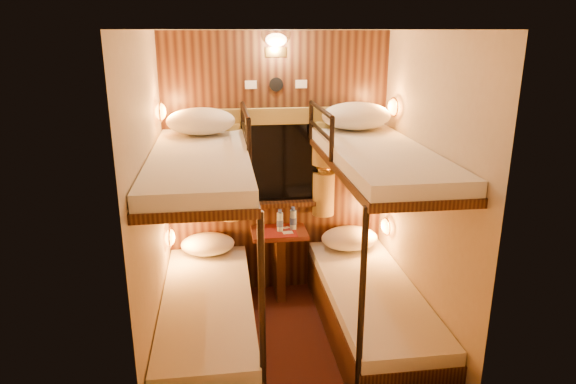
{
  "coord_description": "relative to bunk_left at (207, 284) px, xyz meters",
  "views": [
    {
      "loc": [
        -0.51,
        -3.48,
        2.39
      ],
      "look_at": [
        -0.01,
        0.15,
        1.24
      ],
      "focal_mm": 32.0,
      "sensor_mm": 36.0,
      "label": 1
    }
  ],
  "objects": [
    {
      "name": "floor",
      "position": [
        0.65,
        -0.07,
        -0.56
      ],
      "size": [
        2.1,
        2.1,
        0.0
      ],
      "primitive_type": "plane",
      "color": "#340F0E",
      "rests_on": "ground"
    },
    {
      "name": "ceiling",
      "position": [
        0.65,
        -0.07,
        1.84
      ],
      "size": [
        2.1,
        2.1,
        0.0
      ],
      "primitive_type": "plane",
      "rotation": [
        3.14,
        0.0,
        0.0
      ],
      "color": "silver",
      "rests_on": "wall_back"
    },
    {
      "name": "wall_back",
      "position": [
        0.65,
        0.98,
        0.64
      ],
      "size": [
        2.4,
        0.0,
        2.4
      ],
      "primitive_type": "plane",
      "rotation": [
        1.57,
        0.0,
        0.0
      ],
      "color": "#C6B293",
      "rests_on": "floor"
    },
    {
      "name": "wall_front",
      "position": [
        0.65,
        -1.12,
        0.64
      ],
      "size": [
        2.4,
        0.0,
        2.4
      ],
      "primitive_type": "plane",
      "rotation": [
        -1.57,
        0.0,
        0.0
      ],
      "color": "#C6B293",
      "rests_on": "floor"
    },
    {
      "name": "wall_left",
      "position": [
        -0.35,
        -0.07,
        0.64
      ],
      "size": [
        0.0,
        2.4,
        2.4
      ],
      "primitive_type": "plane",
      "rotation": [
        1.57,
        0.0,
        1.57
      ],
      "color": "#C6B293",
      "rests_on": "floor"
    },
    {
      "name": "wall_right",
      "position": [
        1.65,
        -0.07,
        0.64
      ],
      "size": [
        0.0,
        2.4,
        2.4
      ],
      "primitive_type": "plane",
      "rotation": [
        1.57,
        0.0,
        -1.57
      ],
      "color": "#C6B293",
      "rests_on": "floor"
    },
    {
      "name": "back_panel",
      "position": [
        0.65,
        0.97,
        0.64
      ],
      "size": [
        2.0,
        0.03,
        2.4
      ],
      "primitive_type": "cube",
      "color": "black",
      "rests_on": "floor"
    },
    {
      "name": "bunk_left",
      "position": [
        0.0,
        0.0,
        0.0
      ],
      "size": [
        0.72,
        1.9,
        1.82
      ],
      "color": "black",
      "rests_on": "floor"
    },
    {
      "name": "bunk_right",
      "position": [
        1.3,
        0.0,
        0.0
      ],
      "size": [
        0.72,
        1.9,
        1.82
      ],
      "color": "black",
      "rests_on": "floor"
    },
    {
      "name": "window",
      "position": [
        0.65,
        0.94,
        0.62
      ],
      "size": [
        1.0,
        0.12,
        0.79
      ],
      "color": "black",
      "rests_on": "back_panel"
    },
    {
      "name": "curtains",
      "position": [
        0.65,
        0.9,
        0.71
      ],
      "size": [
        1.1,
        0.22,
        1.0
      ],
      "color": "olive",
      "rests_on": "back_panel"
    },
    {
      "name": "back_fixtures",
      "position": [
        0.65,
        0.93,
        1.69
      ],
      "size": [
        0.54,
        0.09,
        0.48
      ],
      "color": "black",
      "rests_on": "back_panel"
    },
    {
      "name": "reading_lamps",
      "position": [
        0.65,
        0.63,
        0.68
      ],
      "size": [
        2.0,
        0.2,
        1.25
      ],
      "color": "orange",
      "rests_on": "wall_left"
    },
    {
      "name": "table",
      "position": [
        0.65,
        0.78,
        -0.14
      ],
      "size": [
        0.5,
        0.34,
        0.66
      ],
      "color": "#5F2615",
      "rests_on": "floor"
    },
    {
      "name": "bottle_left",
      "position": [
        0.65,
        0.77,
        0.18
      ],
      "size": [
        0.06,
        0.06,
        0.21
      ],
      "rotation": [
        0.0,
        0.0,
        -0.03
      ],
      "color": "#99BFE5",
      "rests_on": "table"
    },
    {
      "name": "bottle_right",
      "position": [
        0.78,
        0.81,
        0.18
      ],
      "size": [
        0.06,
        0.06,
        0.22
      ],
      "rotation": [
        0.0,
        0.0,
        -0.15
      ],
      "color": "#99BFE5",
      "rests_on": "table"
    },
    {
      "name": "sachet_a",
      "position": [
        0.72,
        0.72,
        0.09
      ],
      "size": [
        0.1,
        0.07,
        0.01
      ],
      "primitive_type": "cube",
      "rotation": [
        0.0,
        0.0,
        0.06
      ],
      "color": "silver",
      "rests_on": "table"
    },
    {
      "name": "sachet_b",
      "position": [
        0.72,
        0.84,
        0.09
      ],
      "size": [
        0.08,
        0.07,
        0.01
      ],
      "primitive_type": "cube",
      "rotation": [
        0.0,
        0.0,
        0.42
      ],
      "color": "silver",
      "rests_on": "table"
    },
    {
      "name": "pillow_lower_left",
      "position": [
        -0.0,
        0.79,
        -0.01
      ],
      "size": [
        0.48,
        0.34,
        0.19
      ],
      "primitive_type": "ellipsoid",
      "color": "white",
      "rests_on": "bunk_left"
    },
    {
      "name": "pillow_lower_right",
      "position": [
        1.3,
        0.74,
        0.0
      ],
      "size": [
        0.53,
        0.38,
        0.21
      ],
      "primitive_type": "ellipsoid",
      "color": "white",
      "rests_on": "bunk_right"
    },
    {
      "name": "pillow_upper_left",
      "position": [
        -0.0,
        0.63,
        1.14
      ],
      "size": [
        0.55,
        0.4,
        0.22
      ],
      "primitive_type": "ellipsoid",
      "color": "white",
      "rests_on": "bunk_left"
    },
    {
      "name": "pillow_upper_right",
      "position": [
        1.3,
        0.68,
        1.15
      ],
      "size": [
        0.59,
        0.42,
        0.23
      ],
      "primitive_type": "ellipsoid",
      "color": "white",
      "rests_on": "bunk_right"
    }
  ]
}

